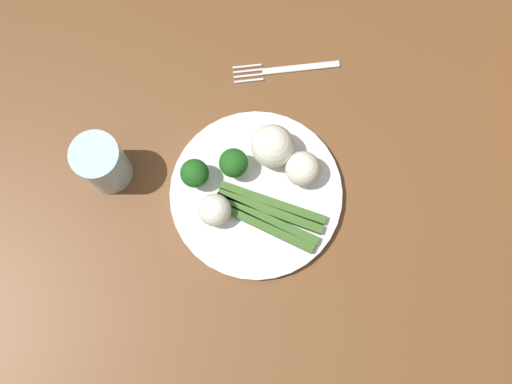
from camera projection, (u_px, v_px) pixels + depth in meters
ground_plane at (245, 274)px, 1.56m from camera, size 6.00×6.00×0.02m
dining_table at (237, 238)px, 0.94m from camera, size 1.43×0.91×0.72m
plate at (256, 194)px, 0.85m from camera, size 0.25×0.25×0.01m
asparagus_bundle at (268, 215)px, 0.83m from camera, size 0.11×0.16×0.01m
broccoli_back at (235, 163)px, 0.82m from camera, size 0.04×0.04×0.05m
broccoli_right at (195, 173)px, 0.82m from camera, size 0.04×0.04×0.05m
cauliflower_back_right at (215, 210)px, 0.81m from camera, size 0.05×0.05×0.05m
cauliflower_edge at (303, 169)px, 0.83m from camera, size 0.05×0.05×0.05m
cauliflower_near_center at (272, 146)px, 0.83m from camera, size 0.06×0.06×0.06m
fork at (285, 70)px, 0.90m from camera, size 0.03×0.17×0.00m
water_glass at (102, 163)px, 0.82m from camera, size 0.07×0.07×0.09m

